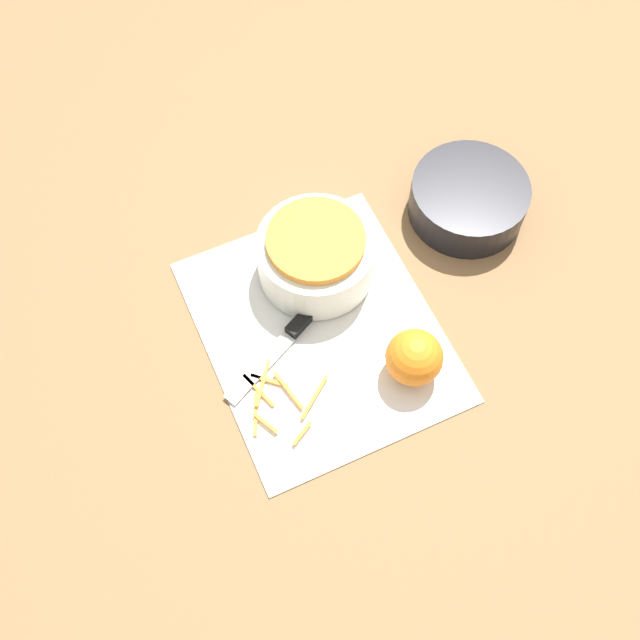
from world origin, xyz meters
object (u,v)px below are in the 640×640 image
at_px(knife, 301,322).
at_px(orange_left, 414,357).
at_px(bowl_dark, 468,199).
at_px(bowl_speckled, 316,255).

xyz_separation_m(knife, orange_left, (0.13, 0.12, 0.03)).
distance_m(bowl_dark, knife, 0.34).
relative_size(knife, orange_left, 2.67).
xyz_separation_m(bowl_speckled, bowl_dark, (-0.00, 0.27, -0.02)).
height_order(bowl_dark, orange_left, orange_left).
relative_size(bowl_speckled, knife, 0.81).
bearing_deg(bowl_speckled, bowl_dark, 90.98).
bearing_deg(knife, bowl_speckled, -154.35).
distance_m(bowl_dark, orange_left, 0.30).
xyz_separation_m(bowl_dark, orange_left, (0.22, -0.21, 0.01)).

